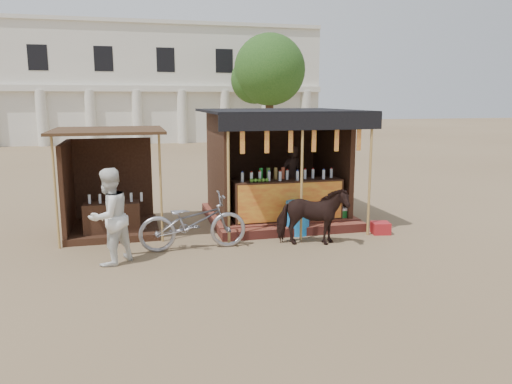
% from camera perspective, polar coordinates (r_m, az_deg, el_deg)
% --- Properties ---
extents(ground, '(120.00, 120.00, 0.00)m').
position_cam_1_polar(ground, '(9.33, 2.42, -8.43)').
color(ground, '#846B4C').
rests_on(ground, ground).
extents(main_stall, '(3.60, 3.61, 2.78)m').
position_cam_1_polar(main_stall, '(12.49, 2.58, 1.32)').
color(main_stall, brown).
rests_on(main_stall, ground).
extents(secondary_stall, '(2.40, 2.40, 2.38)m').
position_cam_1_polar(secondary_stall, '(11.91, -16.95, -0.46)').
color(secondary_stall, '#3B2315').
rests_on(secondary_stall, ground).
extents(cow, '(1.58, 0.99, 1.24)m').
position_cam_1_polar(cow, '(10.51, 6.43, -2.78)').
color(cow, black).
rests_on(cow, ground).
extents(motorbike, '(2.20, 0.80, 1.15)m').
position_cam_1_polar(motorbike, '(10.24, -7.22, -3.42)').
color(motorbike, '#96949C').
rests_on(motorbike, ground).
extents(bystander, '(1.11, 1.10, 1.81)m').
position_cam_1_polar(bystander, '(9.58, -16.43, -2.73)').
color(bystander, white).
rests_on(bystander, ground).
extents(blue_barrel, '(0.70, 0.70, 0.76)m').
position_cam_1_polar(blue_barrel, '(11.37, 4.76, -2.97)').
color(blue_barrel, '#1C81D7').
rests_on(blue_barrel, ground).
extents(red_crate, '(0.45, 0.43, 0.27)m').
position_cam_1_polar(red_crate, '(11.78, 14.05, -4.01)').
color(red_crate, maroon).
rests_on(red_crate, ground).
extents(cooler, '(0.69, 0.52, 0.46)m').
position_cam_1_polar(cooler, '(12.22, 8.62, -2.80)').
color(cooler, '#186C25').
rests_on(cooler, ground).
extents(background_building, '(26.00, 7.45, 8.18)m').
position_cam_1_polar(background_building, '(38.41, -13.62, 11.74)').
color(background_building, silver).
rests_on(background_building, ground).
extents(tree, '(4.50, 4.40, 7.00)m').
position_cam_1_polar(tree, '(31.75, 1.16, 13.50)').
color(tree, '#382314').
rests_on(tree, ground).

